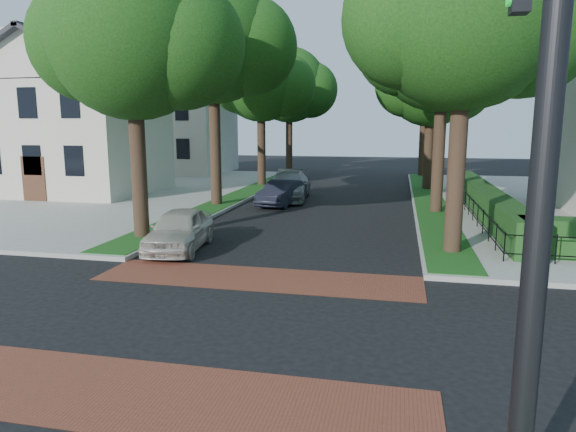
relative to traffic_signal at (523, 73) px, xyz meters
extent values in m
plane|color=black|center=(-4.89, 4.41, -4.71)|extent=(120.00, 120.00, 0.00)
cube|color=gray|center=(-24.39, 23.41, -4.63)|extent=(30.00, 30.00, 0.15)
cube|color=brown|center=(-4.89, 7.61, -4.70)|extent=(9.00, 2.20, 0.01)
cube|color=brown|center=(-4.89, 1.21, -4.70)|extent=(9.00, 2.20, 0.01)
cube|color=#1A4F16|center=(0.51, 23.51, -4.55)|extent=(1.60, 29.80, 0.02)
cube|color=#1A4F16|center=(-10.29, 23.51, -4.55)|extent=(1.60, 29.80, 0.02)
cylinder|color=black|center=(0.61, 11.41, -0.88)|extent=(0.56, 0.56, 7.35)
sphere|color=#11380F|center=(0.61, 11.41, 3.00)|extent=(6.20, 6.20, 6.20)
sphere|color=#11380F|center=(2.32, 11.71, 2.60)|extent=(4.65, 4.65, 4.65)
sphere|color=#11380F|center=(-0.94, 11.21, 2.70)|extent=(4.34, 4.34, 4.34)
sphere|color=#11380F|center=(0.71, 12.96, 3.50)|extent=(4.03, 4.03, 4.03)
cylinder|color=black|center=(0.61, 19.41, -0.71)|extent=(0.56, 0.56, 7.70)
sphere|color=#11380F|center=(0.61, 19.41, 3.36)|extent=(6.60, 6.60, 6.60)
sphere|color=#11380F|center=(2.43, 19.71, 2.96)|extent=(4.95, 4.95, 4.95)
sphere|color=#11380F|center=(-1.04, 19.21, 3.06)|extent=(4.62, 4.62, 4.62)
sphere|color=#11380F|center=(0.71, 21.06, 3.86)|extent=(4.29, 4.29, 4.29)
cylinder|color=black|center=(0.61, 28.41, -1.23)|extent=(0.56, 0.56, 6.65)
sphere|color=#11380F|center=(0.61, 28.41, 2.28)|extent=(5.80, 5.80, 5.80)
sphere|color=#11380F|center=(2.21, 28.71, 1.88)|extent=(4.35, 4.35, 4.35)
sphere|color=#11380F|center=(-0.84, 28.21, 1.98)|extent=(4.06, 4.06, 4.06)
sphere|color=#11380F|center=(0.71, 29.86, 2.78)|extent=(3.77, 3.77, 3.77)
cylinder|color=black|center=(0.61, 37.41, -1.06)|extent=(0.56, 0.56, 7.00)
sphere|color=#11380F|center=(0.61, 37.41, 2.64)|extent=(6.00, 6.00, 6.00)
sphere|color=#11380F|center=(2.26, 37.71, 2.24)|extent=(4.50, 4.50, 4.50)
sphere|color=#11380F|center=(-0.89, 37.21, 2.34)|extent=(4.20, 4.20, 4.20)
sphere|color=#11380F|center=(0.71, 38.91, 3.14)|extent=(3.90, 3.90, 3.90)
cylinder|color=black|center=(-10.39, 11.41, -1.06)|extent=(0.56, 0.56, 7.00)
sphere|color=#11380F|center=(-10.39, 11.41, 2.64)|extent=(6.00, 6.00, 6.00)
sphere|color=#11380F|center=(-8.74, 11.71, 2.24)|extent=(4.50, 4.50, 4.50)
sphere|color=#11380F|center=(-11.89, 11.21, 2.34)|extent=(4.20, 4.20, 4.20)
sphere|color=#11380F|center=(-10.29, 12.91, 3.14)|extent=(3.90, 3.90, 3.90)
cylinder|color=black|center=(-10.39, 19.41, -0.53)|extent=(0.56, 0.56, 8.05)
sphere|color=#11380F|center=(-10.39, 19.41, 3.72)|extent=(6.40, 6.40, 6.40)
sphere|color=#11380F|center=(-8.63, 19.71, 3.32)|extent=(4.80, 4.80, 4.80)
sphere|color=#11380F|center=(-11.99, 19.21, 3.42)|extent=(4.48, 4.48, 4.48)
sphere|color=#11380F|center=(-10.29, 21.01, 4.22)|extent=(4.16, 4.16, 4.16)
cylinder|color=black|center=(-10.39, 28.41, -1.13)|extent=(0.56, 0.56, 6.86)
sphere|color=#11380F|center=(-10.39, 28.41, 2.50)|extent=(5.60, 5.60, 5.60)
sphere|color=#11380F|center=(-8.85, 28.71, 2.10)|extent=(4.20, 4.20, 4.20)
sphere|color=#11380F|center=(-11.79, 28.21, 2.20)|extent=(3.92, 3.92, 3.92)
sphere|color=#11380F|center=(-10.29, 29.81, 3.00)|extent=(3.64, 3.64, 3.64)
cylinder|color=black|center=(-10.39, 37.41, -0.99)|extent=(0.56, 0.56, 7.14)
sphere|color=#11380F|center=(-10.39, 37.41, 2.79)|extent=(6.20, 6.20, 6.20)
sphere|color=#11380F|center=(-8.68, 37.71, 2.39)|extent=(4.65, 4.65, 4.65)
sphere|color=#11380F|center=(-11.94, 37.21, 2.49)|extent=(4.34, 4.34, 4.34)
sphere|color=#11380F|center=(-10.29, 38.96, 3.29)|extent=(4.03, 4.03, 4.03)
cube|color=#1B4116|center=(2.81, 19.41, -3.96)|extent=(1.00, 18.00, 1.20)
cube|color=beige|center=(-20.39, 22.41, -1.31)|extent=(9.00, 8.00, 6.50)
cube|color=brown|center=(-17.69, 20.81, 3.76)|extent=(0.80, 0.80, 3.64)
cube|color=beige|center=(-20.39, 36.41, -1.31)|extent=(9.00, 8.00, 6.50)
cube|color=brown|center=(-17.69, 34.81, 3.76)|extent=(0.80, 0.80, 3.64)
cylinder|color=black|center=(0.21, -0.19, -0.56)|extent=(0.26, 0.26, 8.00)
imported|color=beige|center=(-8.38, 10.29, -4.00)|extent=(2.20, 4.32, 1.41)
imported|color=black|center=(-7.19, 20.63, -4.03)|extent=(2.06, 4.26, 1.35)
imported|color=slate|center=(-7.29, 22.77, -3.91)|extent=(2.72, 5.69, 1.60)
camera|label=1|loc=(-1.16, -5.59, -0.51)|focal=32.00mm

